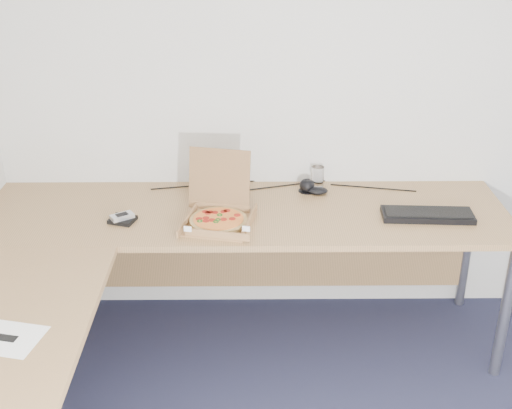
{
  "coord_description": "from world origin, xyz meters",
  "views": [
    {
      "loc": [
        -0.47,
        -1.48,
        2.12
      ],
      "look_at": [
        -0.45,
        1.28,
        0.82
      ],
      "focal_mm": 47.12,
      "sensor_mm": 36.0,
      "label": 1
    }
  ],
  "objects_px": {
    "keyboard": "(427,215)",
    "wallet": "(122,220)",
    "desk": "(168,262)",
    "pizza_box": "(219,216)",
    "drinking_glass": "(318,177)"
  },
  "relations": [
    {
      "from": "desk",
      "to": "pizza_box",
      "type": "bearing_deg",
      "value": 55.8
    },
    {
      "from": "pizza_box",
      "to": "desk",
      "type": "bearing_deg",
      "value": -111.74
    },
    {
      "from": "pizza_box",
      "to": "keyboard",
      "type": "bearing_deg",
      "value": 15.35
    },
    {
      "from": "drinking_glass",
      "to": "wallet",
      "type": "xyz_separation_m",
      "value": [
        -0.93,
        -0.38,
        -0.05
      ]
    },
    {
      "from": "desk",
      "to": "keyboard",
      "type": "height_order",
      "value": "keyboard"
    },
    {
      "from": "desk",
      "to": "drinking_glass",
      "type": "height_order",
      "value": "drinking_glass"
    },
    {
      "from": "desk",
      "to": "pizza_box",
      "type": "relative_size",
      "value": 7.32
    },
    {
      "from": "drinking_glass",
      "to": "keyboard",
      "type": "relative_size",
      "value": 0.27
    },
    {
      "from": "keyboard",
      "to": "wallet",
      "type": "xyz_separation_m",
      "value": [
        -1.42,
        -0.03,
        -0.0
      ]
    },
    {
      "from": "desk",
      "to": "drinking_glass",
      "type": "bearing_deg",
      "value": 45.42
    },
    {
      "from": "desk",
      "to": "keyboard",
      "type": "bearing_deg",
      "value": 16.49
    },
    {
      "from": "desk",
      "to": "pizza_box",
      "type": "height_order",
      "value": "pizza_box"
    },
    {
      "from": "desk",
      "to": "drinking_glass",
      "type": "distance_m",
      "value": 0.99
    },
    {
      "from": "wallet",
      "to": "keyboard",
      "type": "bearing_deg",
      "value": 18.68
    },
    {
      "from": "drinking_glass",
      "to": "pizza_box",
      "type": "bearing_deg",
      "value": -140.47
    }
  ]
}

